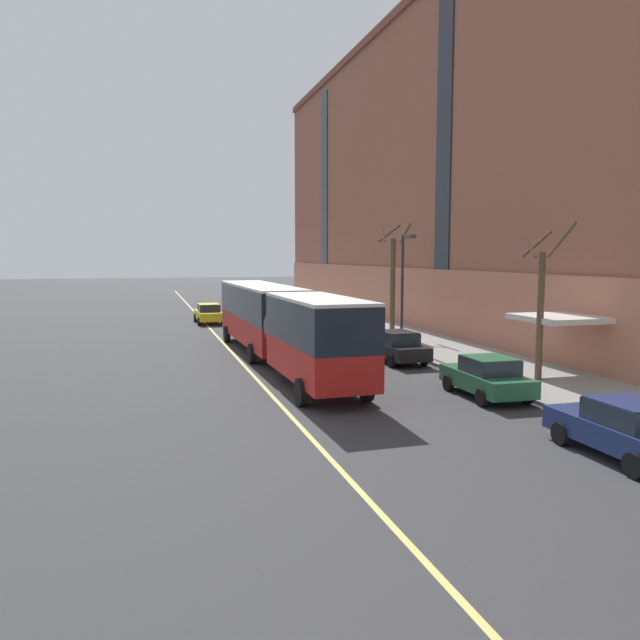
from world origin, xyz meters
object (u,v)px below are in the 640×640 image
parked_car_darkgray_0 (291,308)px  street_tree_mid_block (541,304)px  parked_car_champagne_7 (344,327)px  street_lamp (404,278)px  parked_car_green_4 (317,318)px  city_bus (278,320)px  street_tree_far_uptown (393,278)px  parked_car_green_1 (487,377)px  parked_car_navy_3 (626,429)px  taxi_cab (208,313)px  parked_car_black_2 (396,346)px

parked_car_darkgray_0 → street_tree_mid_block: size_ratio=0.67×
parked_car_champagne_7 → street_lamp: street_lamp is taller
parked_car_champagne_7 → parked_car_green_4: bearing=90.8°
city_bus → street_tree_far_uptown: size_ratio=2.87×
parked_car_green_1 → parked_car_green_4: (-0.19, 23.14, -0.00)m
parked_car_navy_3 → parked_car_green_4: bearing=89.9°
parked_car_navy_3 → street_tree_far_uptown: bearing=81.5°
taxi_cab → parked_car_green_4: bearing=-38.2°
parked_car_black_2 → street_lamp: (1.91, 3.45, 3.29)m
city_bus → parked_car_champagne_7: 9.73m
parked_car_navy_3 → parked_car_green_4: size_ratio=1.02×
parked_car_navy_3 → street_tree_mid_block: size_ratio=0.69×
parked_car_navy_3 → street_lamp: 19.40m
parked_car_navy_3 → street_tree_mid_block: bearing=67.5°
parked_car_green_1 → street_tree_far_uptown: size_ratio=0.59×
parked_car_green_1 → parked_car_green_4: bearing=90.5°
parked_car_champagne_7 → street_tree_mid_block: (3.63, -15.08, 2.52)m
parked_car_champagne_7 → street_tree_far_uptown: size_ratio=0.66×
parked_car_green_1 → parked_car_black_2: (-0.22, 8.30, 0.00)m
city_bus → parked_car_green_4: city_bus is taller
parked_car_green_4 → street_lamp: 12.00m
street_tree_far_uptown → parked_car_navy_3: bearing=-98.5°
city_bus → parked_car_navy_3: size_ratio=4.64×
parked_car_black_2 → parked_car_green_4: (0.03, 14.83, -0.00)m
parked_car_green_1 → street_lamp: bearing=81.8°
parked_car_black_2 → parked_car_champagne_7: same height
city_bus → parked_car_green_1: 11.17m
street_lamp → parked_car_black_2: bearing=-119.0°
parked_car_green_1 → parked_car_champagne_7: size_ratio=0.89×
street_tree_mid_block → city_bus: bearing=141.9°
taxi_cab → parked_car_darkgray_0: bearing=20.5°
parked_car_green_1 → parked_car_champagne_7: bearing=90.3°
city_bus → parked_car_navy_3: 17.61m
city_bus → parked_car_navy_3: (5.78, -16.58, -1.36)m
taxi_cab → street_lamp: 19.65m
parked_car_champagne_7 → street_lamp: 6.38m
city_bus → parked_car_darkgray_0: (5.83, 22.24, -1.37)m
parked_car_darkgray_0 → parked_car_green_4: (-0.01, -8.41, 0.00)m
taxi_cab → street_lamp: (9.14, -17.08, 3.29)m
parked_car_navy_3 → taxi_cab: size_ratio=0.98×
parked_car_green_4 → parked_car_champagne_7: same height
parked_car_green_1 → parked_car_navy_3: same height
parked_car_champagne_7 → street_tree_far_uptown: bearing=13.2°
street_tree_mid_block → street_tree_far_uptown: size_ratio=0.90×
parked_car_navy_3 → parked_car_black_2: bearing=89.9°
parked_car_black_2 → street_lamp: 5.14m
parked_car_darkgray_0 → parked_car_navy_3: bearing=-90.1°
street_tree_mid_block → street_lamp: size_ratio=1.03×
parked_car_navy_3 → street_lamp: size_ratio=0.71×
city_bus → parked_car_champagne_7: bearing=52.1°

